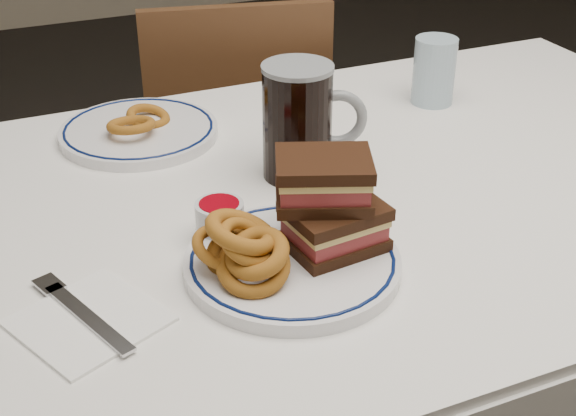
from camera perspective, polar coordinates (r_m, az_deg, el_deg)
name	(u,v)px	position (r m, az deg, el deg)	size (l,w,h in m)	color
dining_table	(379,240)	(1.22, 6.48, -2.25)	(1.27, 0.87, 0.75)	white
chair_far	(235,158)	(1.87, -3.80, 3.58)	(0.47, 0.47, 0.85)	#4A2C18
main_plate	(292,263)	(0.95, 0.31, -3.91)	(0.26, 0.26, 0.02)	white
reuben_sandwich	(329,203)	(0.94, 2.94, 0.34)	(0.14, 0.13, 0.11)	black
onion_rings_main	(244,249)	(0.91, -3.16, -2.94)	(0.11, 0.12, 0.10)	brown
ketchup_ramekin	(220,214)	(1.00, -4.89, -0.44)	(0.06, 0.06, 0.04)	silver
beer_mug	(300,121)	(1.13, 0.84, 6.22)	(0.15, 0.10, 0.17)	black
water_glass	(434,71)	(1.42, 10.35, 9.57)	(0.07, 0.07, 0.12)	#A2BFD1
far_plate	(139,131)	(1.30, -10.56, 5.39)	(0.25, 0.25, 0.02)	white
onion_rings_far	(139,121)	(1.29, -10.54, 6.10)	(0.11, 0.12, 0.04)	brown
napkin_fork	(87,319)	(0.90, -14.10, -7.65)	(0.18, 0.19, 0.01)	white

